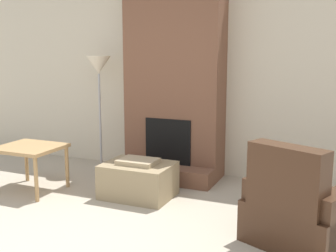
# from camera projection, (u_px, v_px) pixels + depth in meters

# --- Properties ---
(wall_back) EXTENTS (7.00, 0.06, 2.60)m
(wall_back) POSITION_uv_depth(u_px,v_px,m) (182.00, 76.00, 5.63)
(wall_back) COLOR beige
(wall_back) RESTS_ON ground_plane
(fireplace) EXTENTS (1.26, 0.72, 2.60)m
(fireplace) POSITION_uv_depth(u_px,v_px,m) (174.00, 82.00, 5.40)
(fireplace) COLOR brown
(fireplace) RESTS_ON ground_plane
(ottoman) EXTENTS (0.77, 0.59, 0.44)m
(ottoman) POSITION_uv_depth(u_px,v_px,m) (138.00, 179.00, 4.74)
(ottoman) COLOR #998460
(ottoman) RESTS_ON ground_plane
(armchair) EXTENTS (1.12, 1.19, 0.90)m
(armchair) POSITION_uv_depth(u_px,v_px,m) (304.00, 212.00, 3.61)
(armchair) COLOR #422819
(armchair) RESTS_ON ground_plane
(side_table) EXTENTS (0.70, 0.63, 0.54)m
(side_table) POSITION_uv_depth(u_px,v_px,m) (30.00, 152.00, 4.91)
(side_table) COLOR tan
(side_table) RESTS_ON ground_plane
(floor_lamp_left) EXTENTS (0.33, 0.33, 1.56)m
(floor_lamp_left) POSITION_uv_depth(u_px,v_px,m) (99.00, 70.00, 5.71)
(floor_lamp_left) COLOR #ADADB2
(floor_lamp_left) RESTS_ON ground_plane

